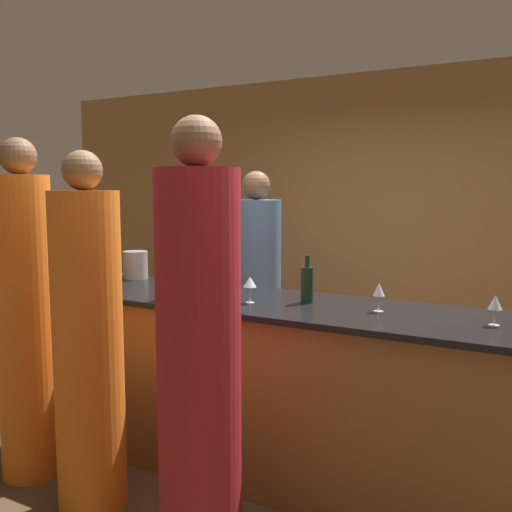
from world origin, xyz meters
The scene contains 16 objects.
ground_plane centered at (0.00, 0.00, 0.00)m, with size 14.00×14.00×0.00m, color #4C3823.
back_wall centered at (0.00, 2.31, 1.40)m, with size 8.00×0.06×2.80m.
bar_counter centered at (0.00, 0.00, 0.53)m, with size 3.31×0.81×1.06m.
bartender centered at (-0.73, 0.88, 0.86)m, with size 0.39×0.39×1.86m.
guest_0 centered at (-0.04, -0.88, 0.95)m, with size 0.39×0.39×2.04m.
guest_1 centered at (-0.80, -0.82, 0.89)m, with size 0.37×0.37×1.92m.
guest_2 centered at (-1.38, -0.74, 0.94)m, with size 0.34×0.34×2.01m.
wine_bottle_0 centered at (-0.69, -0.24, 1.17)m, with size 0.07×0.07×0.29m.
wine_bottle_1 centered at (0.07, 0.06, 1.17)m, with size 0.07×0.07×0.28m.
ice_bucket centered at (-1.41, 0.27, 1.16)m, with size 0.18×0.18×0.20m.
wine_glass_0 centered at (-0.56, -0.14, 1.17)m, with size 0.07×0.07×0.15m.
wine_glass_1 centered at (0.51, 0.02, 1.18)m, with size 0.06×0.06×0.16m.
wine_glass_2 centered at (1.10, -0.02, 1.17)m, with size 0.07×0.07×0.15m.
wine_glass_3 centered at (-1.17, -0.19, 1.19)m, with size 0.07×0.07×0.16m.
wine_glass_4 centered at (-0.21, -0.12, 1.18)m, with size 0.08×0.08×0.16m.
wine_glass_5 centered at (-0.30, -0.15, 1.16)m, with size 0.07×0.07×0.14m.
Camera 1 is at (1.42, -2.95, 1.72)m, focal length 40.00 mm.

